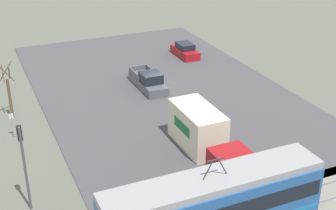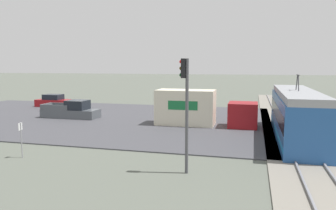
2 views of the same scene
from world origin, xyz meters
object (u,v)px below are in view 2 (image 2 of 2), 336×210
(light_rail_tram, at_px, (296,115))
(sedan_car_0, at_px, (53,101))
(traffic_light_pole, at_px, (186,101))
(no_parking_sign, at_px, (21,136))
(pickup_truck, at_px, (72,111))
(box_truck, at_px, (199,109))

(light_rail_tram, distance_m, sedan_car_0, 30.45)
(sedan_car_0, xyz_separation_m, traffic_light_pole, (21.21, 21.79, 2.95))
(sedan_car_0, bearing_deg, traffic_light_pole, -134.22)
(sedan_car_0, bearing_deg, no_parking_sign, -150.28)
(traffic_light_pole, height_order, no_parking_sign, traffic_light_pole)
(no_parking_sign, bearing_deg, pickup_truck, -160.33)
(box_truck, height_order, traffic_light_pole, traffic_light_pole)
(traffic_light_pole, xyz_separation_m, no_parking_sign, (-0.26, -9.84, -2.40))
(pickup_truck, bearing_deg, light_rail_tram, 78.38)
(sedan_car_0, distance_m, traffic_light_pole, 30.55)
(light_rail_tram, bearing_deg, no_parking_sign, -60.29)
(box_truck, distance_m, traffic_light_pole, 13.23)
(pickup_truck, relative_size, traffic_light_pole, 1.01)
(light_rail_tram, bearing_deg, sedan_car_0, -112.72)
(traffic_light_pole, bearing_deg, sedan_car_0, -134.22)
(traffic_light_pole, bearing_deg, pickup_truck, -133.18)
(pickup_truck, relative_size, sedan_car_0, 1.33)
(light_rail_tram, bearing_deg, box_truck, -114.54)
(box_truck, bearing_deg, traffic_light_pole, 6.28)
(light_rail_tram, xyz_separation_m, no_parking_sign, (9.19, -16.11, -0.51))
(sedan_car_0, bearing_deg, light_rail_tram, -112.72)
(sedan_car_0, relative_size, traffic_light_pole, 0.76)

